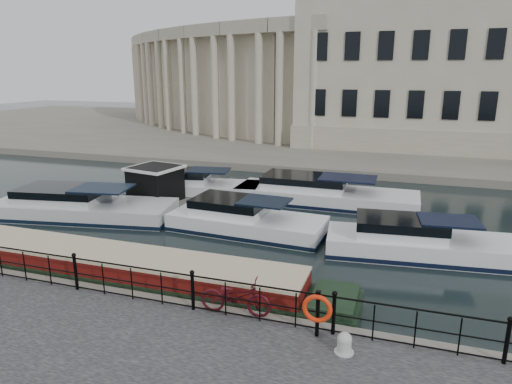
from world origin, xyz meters
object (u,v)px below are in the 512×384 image
Objects in this scene: mooring_bollard at (344,343)px; narrowboat at (121,275)px; life_ring_post at (317,309)px; harbour_hut at (156,187)px; bicycle at (236,297)px.

narrowboat is (-7.94, 2.36, -0.44)m from mooring_bollard.
life_ring_post is 0.33× the size of harbour_hut.
harbour_hut is at bearing 113.30° from narrowboat.
bicycle reaches higher than narrowboat.
life_ring_post is at bearing -14.77° from narrowboat.
bicycle is 5.07m from narrowboat.
mooring_bollard is 0.03× the size of narrowboat.
life_ring_post reaches higher than narrowboat.
harbour_hut is (-11.83, 11.50, 0.15)m from mooring_bollard.
bicycle is 0.12× the size of narrowboat.
harbour_hut reaches higher than narrowboat.
life_ring_post is (-0.77, 0.45, 0.54)m from mooring_bollard.
harbour_hut is at bearing 135.03° from life_ring_post.
bicycle is at bearing -16.94° from narrowboat.
harbour_hut reaches higher than bicycle.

